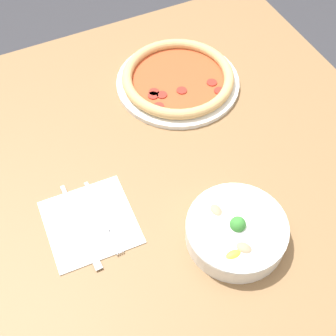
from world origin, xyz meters
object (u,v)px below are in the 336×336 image
at_px(bowl, 236,231).
at_px(knife, 78,222).
at_px(pizza, 178,79).
at_px(fork, 102,216).

xyz_separation_m(bowl, knife, (0.27, -0.17, -0.02)).
distance_m(pizza, fork, 0.43).
height_order(pizza, knife, pizza).
relative_size(bowl, fork, 1.07).
bearing_deg(bowl, knife, -31.49).
distance_m(pizza, bowl, 0.46).
xyz_separation_m(bowl, fork, (0.22, -0.16, -0.02)).
relative_size(bowl, knife, 0.94).
bearing_deg(knife, fork, 80.08).
relative_size(pizza, fork, 1.67).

